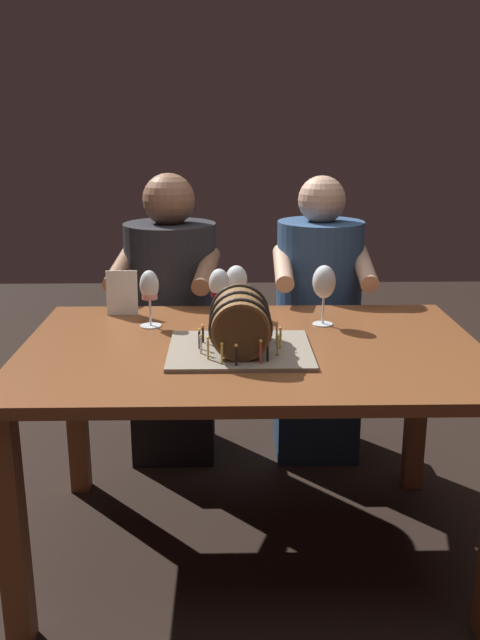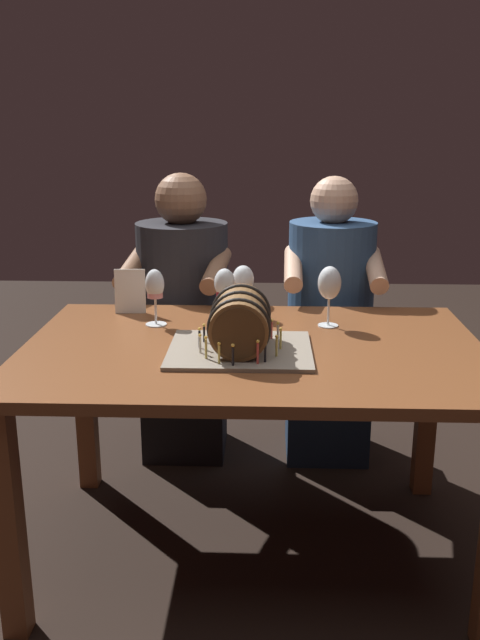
# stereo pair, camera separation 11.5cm
# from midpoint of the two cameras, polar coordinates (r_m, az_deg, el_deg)

# --- Properties ---
(ground_plane) EXTENTS (8.00, 8.00, 0.00)m
(ground_plane) POSITION_cam_midpoint_polar(r_m,az_deg,el_deg) (2.46, -0.50, -18.41)
(ground_plane) COLOR black
(dining_table) EXTENTS (1.43, 0.95, 0.73)m
(dining_table) POSITION_cam_midpoint_polar(r_m,az_deg,el_deg) (2.17, -0.54, -4.58)
(dining_table) COLOR brown
(dining_table) RESTS_ON ground
(barrel_cake) EXTENTS (0.43, 0.36, 0.19)m
(barrel_cake) POSITION_cam_midpoint_polar(r_m,az_deg,el_deg) (2.05, -1.60, -0.52)
(barrel_cake) COLOR gray
(barrel_cake) RESTS_ON dining_table
(wine_glass_amber) EXTENTS (0.08, 0.08, 0.18)m
(wine_glass_amber) POSITION_cam_midpoint_polar(r_m,az_deg,el_deg) (2.43, -1.65, 3.16)
(wine_glass_amber) COLOR white
(wine_glass_amber) RESTS_ON dining_table
(wine_glass_rose) EXTENTS (0.07, 0.07, 0.19)m
(wine_glass_rose) POSITION_cam_midpoint_polar(r_m,az_deg,el_deg) (2.32, -8.91, 2.57)
(wine_glass_rose) COLOR white
(wine_glass_rose) RESTS_ON dining_table
(wine_glass_empty) EXTENTS (0.08, 0.08, 0.21)m
(wine_glass_empty) POSITION_cam_midpoint_polar(r_m,az_deg,el_deg) (2.32, 5.56, 3.05)
(wine_glass_empty) COLOR white
(wine_glass_empty) RESTS_ON dining_table
(wine_glass_red) EXTENTS (0.07, 0.07, 0.19)m
(wine_glass_red) POSITION_cam_midpoint_polar(r_m,az_deg,el_deg) (2.33, -3.14, 2.82)
(wine_glass_red) COLOR white
(wine_glass_red) RESTS_ON dining_table
(menu_card) EXTENTS (0.11, 0.03, 0.16)m
(menu_card) POSITION_cam_midpoint_polar(r_m,az_deg,el_deg) (2.50, -11.03, 2.20)
(menu_card) COLOR silver
(menu_card) RESTS_ON dining_table
(person_seated_left) EXTENTS (0.45, 0.52, 1.20)m
(person_seated_left) POSITION_cam_midpoint_polar(r_m,az_deg,el_deg) (2.89, -6.77, -0.47)
(person_seated_left) COLOR black
(person_seated_left) RESTS_ON ground
(person_seated_right) EXTENTS (0.39, 0.47, 1.19)m
(person_seated_right) POSITION_cam_midpoint_polar(r_m,az_deg,el_deg) (2.90, 5.32, -0.72)
(person_seated_right) COLOR #1B2D46
(person_seated_right) RESTS_ON ground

